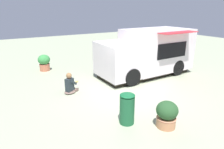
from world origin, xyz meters
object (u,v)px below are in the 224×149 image
(person_customer, at_px, (70,85))
(planter_flowering_far, at_px, (44,62))
(trash_bin, at_px, (127,108))
(food_truck, at_px, (147,54))
(planter_flowering_near, at_px, (167,114))

(person_customer, bearing_deg, planter_flowering_far, 2.12)
(planter_flowering_far, relative_size, trash_bin, 0.94)
(food_truck, relative_size, person_customer, 5.71)
(food_truck, height_order, person_customer, food_truck)
(planter_flowering_near, bearing_deg, person_customer, 21.66)
(person_customer, xyz_separation_m, trash_bin, (-3.24, -0.70, 0.13))
(food_truck, bearing_deg, planter_flowering_near, 146.04)
(person_customer, bearing_deg, planter_flowering_near, -158.34)
(person_customer, distance_m, planter_flowering_far, 3.93)
(person_customer, height_order, planter_flowering_near, person_customer)
(food_truck, distance_m, person_customer, 4.62)
(planter_flowering_near, bearing_deg, food_truck, -33.96)
(person_customer, xyz_separation_m, planter_flowering_near, (-4.05, -1.61, 0.06))
(planter_flowering_far, bearing_deg, trash_bin, -173.27)
(food_truck, bearing_deg, planter_flowering_far, 52.30)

